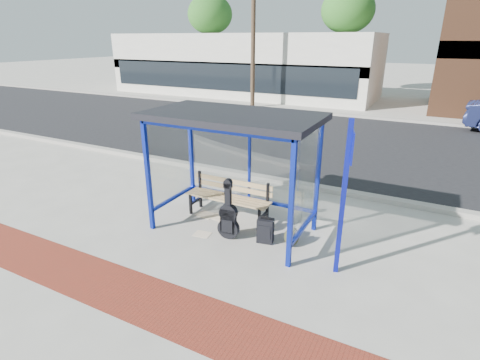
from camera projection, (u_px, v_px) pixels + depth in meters
The scene contains 19 objects.
ground at pixel (233, 229), 7.79m from camera, with size 120.00×120.00×0.00m, color #B2ADA0.
brick_paver_strip at pixel (151, 301), 5.63m from camera, with size 60.00×1.00×0.01m, color maroon.
curb_near at pixel (284, 182), 10.18m from camera, with size 60.00×0.25×0.12m, color gray.
street_asphalt at pixel (332, 141), 14.43m from camera, with size 60.00×10.00×0.00m, color black.
curb_far at pixel (358, 116), 18.63m from camera, with size 60.00×0.25×0.12m, color gray.
far_sidewalk at pixel (365, 111), 20.23m from camera, with size 60.00×4.00×0.01m, color #B2ADA0.
bus_shelter at pixel (234, 131), 7.11m from camera, with size 3.30×1.80×2.42m.
storefront_white at pixel (242, 64), 25.87m from camera, with size 18.00×6.04×4.00m.
tree_left at pixel (210, 15), 30.13m from camera, with size 3.60×3.60×7.03m.
tree_mid at pixel (348, 11), 25.39m from camera, with size 3.60×3.60×7.03m.
utility_pole_west at pixel (253, 30), 20.03m from camera, with size 1.60×0.24×8.00m.
bench at pixel (229, 195), 8.14m from camera, with size 1.90×0.48×0.90m.
guitar_bag at pixel (228, 218), 7.29m from camera, with size 0.44×0.17×1.17m.
suitcase at pixel (265, 231), 7.19m from camera, with size 0.34×0.25×0.54m.
backpack at pixel (291, 237), 7.12m from camera, with size 0.32×0.29×0.35m.
sign_post at pixel (345, 191), 5.85m from camera, with size 0.15×0.32×2.63m.
newspaper_a at pixel (218, 217), 8.28m from camera, with size 0.36×0.29×0.01m, color white.
newspaper_b at pixel (202, 234), 7.57m from camera, with size 0.33×0.26×0.01m, color white.
newspaper_c at pixel (206, 215), 8.40m from camera, with size 0.42×0.33×0.01m, color white.
Camera 1 is at (3.32, -6.07, 3.72)m, focal length 28.00 mm.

